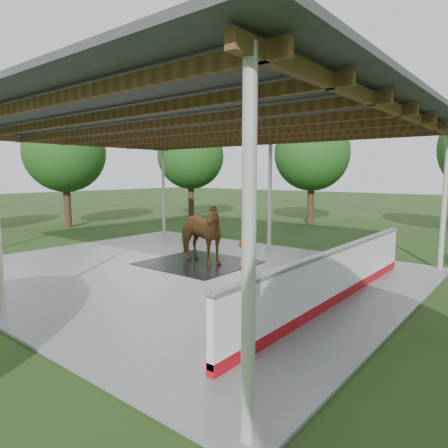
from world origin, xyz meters
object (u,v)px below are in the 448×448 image
Objects in this scene: dasher_board at (336,277)px; handler at (247,251)px; wash_bucket at (250,281)px; horse at (198,233)px.

handler is at bearing 178.90° from dasher_board.
handler is 4.62× the size of wash_bucket.
horse is 1.33× the size of handler.
horse reaches higher than handler.
dasher_board is at bearing -92.98° from horse.
wash_bucket is (0.28, -0.29, -0.64)m from handler.
dasher_board is at bearing 91.54° from handler.
horse is 2.62m from handler.
dasher_board reaches higher than wash_bucket.
handler is at bearing -101.97° from horse.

